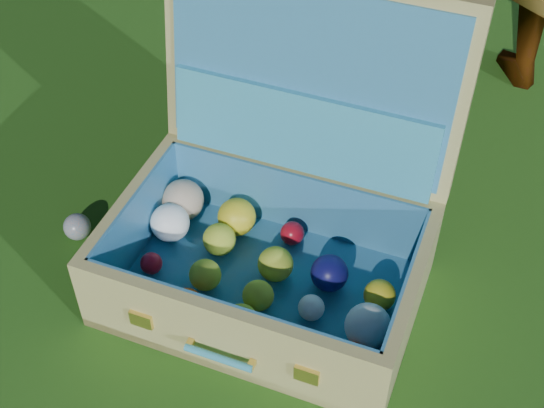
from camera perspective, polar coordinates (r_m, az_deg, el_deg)
The scene contains 3 objects.
ground at distance 1.86m, azimuth 1.59°, elevation -3.66°, with size 60.00×60.00×0.00m, color #215114.
stray_ball at distance 1.93m, azimuth -14.46°, elevation -1.67°, with size 0.07×0.07×0.07m, color #478EB8.
suitcase at distance 1.70m, azimuth 0.35°, elevation -0.46°, with size 0.78×0.68×0.66m.
Camera 1 is at (0.19, -1.22, 1.39)m, focal length 50.00 mm.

